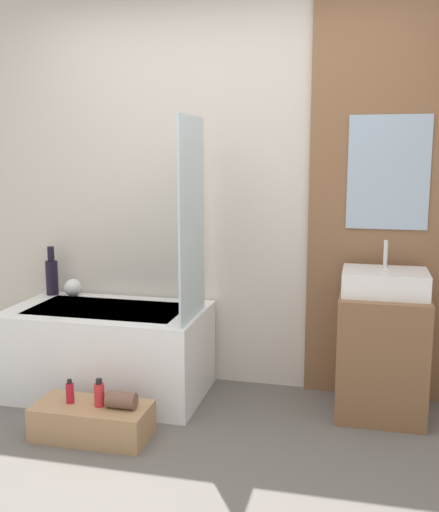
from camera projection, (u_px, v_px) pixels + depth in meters
ground_plane at (148, 510)px, 2.60m from camera, size 12.00×12.00×0.00m
wall_tiled_back at (229, 189)px, 3.89m from camera, size 4.20×0.06×2.60m
wall_wood_accent at (387, 191)px, 3.61m from camera, size 0.94×0.04×2.60m
bathtub at (109, 350)px, 3.84m from camera, size 1.24×0.71×0.56m
glass_shower_screen at (192, 220)px, 3.47m from camera, size 0.01×0.50×1.18m
wooden_step_bench at (92, 421)px, 3.25m from camera, size 0.63×0.30×0.19m
vanity_cabinet at (381, 354)px, 3.52m from camera, size 0.50×0.50×0.72m
sink at (385, 282)px, 3.44m from camera, size 0.48×0.35×0.30m
vase_tall_dark at (52, 275)px, 4.14m from camera, size 0.08×0.08×0.34m
vase_round_light at (73, 288)px, 4.10m from camera, size 0.12×0.12×0.12m
bottle_soap_primary at (70, 392)px, 3.25m from camera, size 0.04×0.04×0.13m
bottle_soap_secondary at (99, 394)px, 3.21m from camera, size 0.06×0.06×0.15m
towel_roll at (121, 400)px, 3.19m from camera, size 0.16×0.09×0.09m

